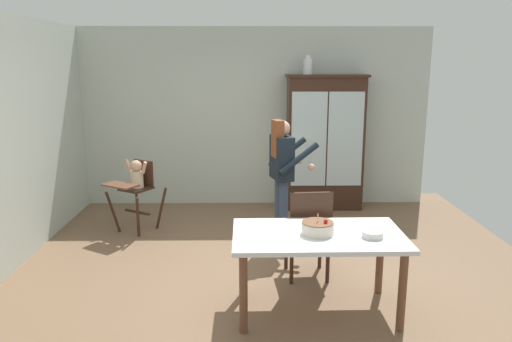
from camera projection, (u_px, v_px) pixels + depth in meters
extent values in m
plane|color=brown|center=(256.00, 272.00, 5.22)|extent=(6.24, 6.24, 0.00)
cube|color=beige|center=(254.00, 118.00, 7.49)|extent=(5.32, 0.06, 2.70)
cube|color=#382116|center=(325.00, 144.00, 7.33)|extent=(1.12, 0.42, 1.97)
cube|color=#382116|center=(327.00, 76.00, 7.11)|extent=(1.18, 0.48, 0.04)
cube|color=silver|center=(309.00, 140.00, 7.09)|extent=(0.51, 0.01, 1.38)
cube|color=silver|center=(345.00, 140.00, 7.10)|extent=(0.51, 0.01, 1.38)
cube|color=#382116|center=(325.00, 137.00, 7.31)|extent=(1.04, 0.36, 0.02)
cylinder|color=white|center=(308.00, 66.00, 7.07)|extent=(0.13, 0.13, 0.22)
cylinder|color=white|center=(308.00, 57.00, 7.04)|extent=(0.07, 0.07, 0.05)
cylinder|color=#382116|center=(113.00, 212.00, 6.37)|extent=(0.18, 0.08, 0.56)
cylinder|color=#382116|center=(138.00, 217.00, 6.15)|extent=(0.08, 0.18, 0.56)
cylinder|color=#382116|center=(137.00, 203.00, 6.74)|extent=(0.08, 0.18, 0.56)
cylinder|color=#382116|center=(161.00, 208.00, 6.52)|extent=(0.18, 0.08, 0.56)
cube|color=#382116|center=(138.00, 212.00, 6.45)|extent=(0.38, 0.25, 0.02)
cube|color=#382116|center=(136.00, 189.00, 6.38)|extent=(0.47, 0.47, 0.02)
cube|color=#382116|center=(144.00, 173.00, 6.47)|extent=(0.28, 0.18, 0.34)
cube|color=brown|center=(120.00, 185.00, 6.13)|extent=(0.50, 0.43, 0.02)
cylinder|color=beige|center=(137.00, 179.00, 6.37)|extent=(0.17, 0.17, 0.22)
sphere|color=tan|center=(136.00, 166.00, 6.33)|extent=(0.15, 0.15, 0.15)
cylinder|color=tan|center=(128.00, 165.00, 6.40)|extent=(0.10, 0.09, 0.17)
cylinder|color=tan|center=(144.00, 168.00, 6.27)|extent=(0.10, 0.09, 0.17)
cylinder|color=#33425B|center=(283.00, 213.00, 5.88)|extent=(0.11, 0.11, 0.82)
cylinder|color=#33425B|center=(279.00, 209.00, 6.04)|extent=(0.11, 0.11, 0.82)
cube|color=#19232D|center=(282.00, 158.00, 5.81)|extent=(0.29, 0.40, 0.52)
cube|color=white|center=(290.00, 157.00, 5.84)|extent=(0.02, 0.06, 0.49)
sphere|color=tan|center=(282.00, 128.00, 5.73)|extent=(0.19, 0.19, 0.19)
cube|color=brown|center=(278.00, 139.00, 5.75)|extent=(0.15, 0.22, 0.44)
cylinder|color=#19232D|center=(299.00, 159.00, 5.66)|extent=(0.49, 0.19, 0.37)
sphere|color=tan|center=(311.00, 167.00, 5.72)|extent=(0.08, 0.08, 0.08)
cylinder|color=#19232D|center=(287.00, 153.00, 6.03)|extent=(0.49, 0.19, 0.37)
sphere|color=tan|center=(299.00, 161.00, 6.10)|extent=(0.08, 0.08, 0.08)
cube|color=silver|center=(318.00, 236.00, 4.26)|extent=(1.50, 0.87, 0.04)
cylinder|color=brown|center=(243.00, 293.00, 3.99)|extent=(0.07, 0.07, 0.70)
cylinder|color=brown|center=(402.00, 292.00, 4.02)|extent=(0.07, 0.07, 0.70)
cylinder|color=brown|center=(244.00, 260.00, 4.66)|extent=(0.07, 0.07, 0.70)
cylinder|color=brown|center=(380.00, 259.00, 4.69)|extent=(0.07, 0.07, 0.70)
cylinder|color=beige|center=(318.00, 228.00, 4.23)|extent=(0.28, 0.28, 0.10)
cylinder|color=brown|center=(318.00, 222.00, 4.22)|extent=(0.27, 0.27, 0.01)
cylinder|color=#F2E5CC|center=(318.00, 219.00, 4.21)|extent=(0.01, 0.01, 0.06)
cone|color=yellow|center=(318.00, 214.00, 4.21)|extent=(0.02, 0.02, 0.02)
sphere|color=red|center=(326.00, 221.00, 4.18)|extent=(0.04, 0.04, 0.04)
cylinder|color=silver|center=(373.00, 234.00, 4.15)|extent=(0.18, 0.18, 0.05)
cylinder|color=#382116|center=(320.00, 248.00, 5.29)|extent=(0.04, 0.04, 0.45)
cylinder|color=#382116|center=(286.00, 249.00, 5.26)|extent=(0.04, 0.04, 0.45)
cylinder|color=#382116|center=(328.00, 262.00, 4.93)|extent=(0.04, 0.04, 0.45)
cylinder|color=#382116|center=(292.00, 263.00, 4.90)|extent=(0.04, 0.04, 0.45)
cube|color=brown|center=(307.00, 233.00, 5.04)|extent=(0.47, 0.47, 0.03)
cube|color=#382116|center=(311.00, 216.00, 4.79)|extent=(0.42, 0.07, 0.48)
cylinder|color=#382116|center=(330.00, 215.00, 4.81)|extent=(0.03, 0.03, 0.48)
cylinder|color=#382116|center=(292.00, 216.00, 4.78)|extent=(0.03, 0.03, 0.48)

